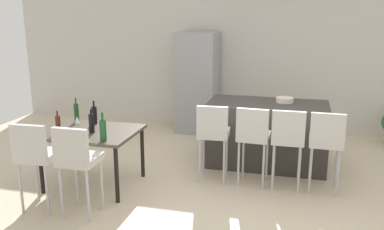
# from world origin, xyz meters

# --- Properties ---
(ground_plane) EXTENTS (10.00, 10.00, 0.00)m
(ground_plane) POSITION_xyz_m (0.00, 0.00, 0.00)
(ground_plane) COLOR beige
(back_wall) EXTENTS (10.00, 0.12, 2.90)m
(back_wall) POSITION_xyz_m (0.00, 2.95, 1.45)
(back_wall) COLOR beige
(back_wall) RESTS_ON ground_plane
(kitchen_island) EXTENTS (1.72, 0.91, 0.92)m
(kitchen_island) POSITION_xyz_m (0.28, 1.08, 0.46)
(kitchen_island) COLOR #383330
(kitchen_island) RESTS_ON ground_plane
(bar_chair_left) EXTENTS (0.43, 0.43, 1.05)m
(bar_chair_left) POSITION_xyz_m (-0.34, 0.25, 0.70)
(bar_chair_left) COLOR beige
(bar_chair_left) RESTS_ON ground_plane
(bar_chair_middle) EXTENTS (0.42, 0.42, 1.05)m
(bar_chair_middle) POSITION_xyz_m (0.18, 0.25, 0.70)
(bar_chair_middle) COLOR beige
(bar_chair_middle) RESTS_ON ground_plane
(bar_chair_right) EXTENTS (0.41, 0.41, 1.05)m
(bar_chair_right) POSITION_xyz_m (0.61, 0.25, 0.70)
(bar_chair_right) COLOR beige
(bar_chair_right) RESTS_ON ground_plane
(bar_chair_far) EXTENTS (0.40, 0.40, 1.05)m
(bar_chair_far) POSITION_xyz_m (1.07, 0.25, 0.70)
(bar_chair_far) COLOR beige
(bar_chair_far) RESTS_ON ground_plane
(dining_table) EXTENTS (1.14, 0.94, 0.74)m
(dining_table) POSITION_xyz_m (-1.80, -0.27, 0.67)
(dining_table) COLOR #4C4238
(dining_table) RESTS_ON ground_plane
(dining_chair_near) EXTENTS (0.42, 0.42, 1.05)m
(dining_chair_near) POSITION_xyz_m (-2.06, -1.10, 0.70)
(dining_chair_near) COLOR beige
(dining_chair_near) RESTS_ON ground_plane
(dining_chair_far) EXTENTS (0.40, 0.40, 1.05)m
(dining_chair_far) POSITION_xyz_m (-1.55, -1.10, 0.70)
(dining_chair_far) COLOR beige
(dining_chair_far) RESTS_ON ground_plane
(wine_bottle_far) EXTENTS (0.08, 0.08, 0.35)m
(wine_bottle_far) POSITION_xyz_m (-1.47, -0.63, 0.87)
(wine_bottle_far) COLOR #194723
(wine_bottle_far) RESTS_ON dining_table
(wine_bottle_corner) EXTENTS (0.06, 0.06, 0.33)m
(wine_bottle_corner) POSITION_xyz_m (-2.21, 0.06, 0.87)
(wine_bottle_corner) COLOR #194723
(wine_bottle_corner) RESTS_ON dining_table
(wine_bottle_right) EXTENTS (0.06, 0.06, 0.28)m
(wine_bottle_right) POSITION_xyz_m (-2.18, -0.45, 0.85)
(wine_bottle_right) COLOR #471E19
(wine_bottle_right) RESTS_ON dining_table
(wine_bottle_left) EXTENTS (0.07, 0.07, 0.30)m
(wine_bottle_left) POSITION_xyz_m (-1.76, -0.36, 0.86)
(wine_bottle_left) COLOR black
(wine_bottle_left) RESTS_ON dining_table
(wine_bottle_end) EXTENTS (0.07, 0.07, 0.32)m
(wine_bottle_end) POSITION_xyz_m (-1.93, 0.03, 0.86)
(wine_bottle_end) COLOR black
(wine_bottle_end) RESTS_ON dining_table
(wine_glass_middle) EXTENTS (0.07, 0.07, 0.17)m
(wine_glass_middle) POSITION_xyz_m (-2.01, -0.28, 0.86)
(wine_glass_middle) COLOR silver
(wine_glass_middle) RESTS_ON dining_table
(refrigerator) EXTENTS (0.72, 0.68, 1.84)m
(refrigerator) POSITION_xyz_m (-1.13, 2.51, 0.92)
(refrigerator) COLOR #939699
(refrigerator) RESTS_ON ground_plane
(fruit_bowl) EXTENTS (0.26, 0.26, 0.07)m
(fruit_bowl) POSITION_xyz_m (0.52, 1.22, 0.96)
(fruit_bowl) COLOR beige
(fruit_bowl) RESTS_ON kitchen_island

